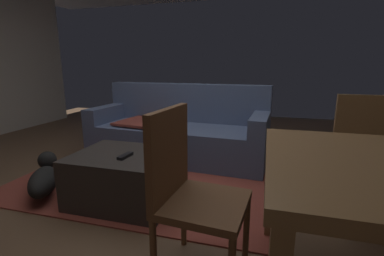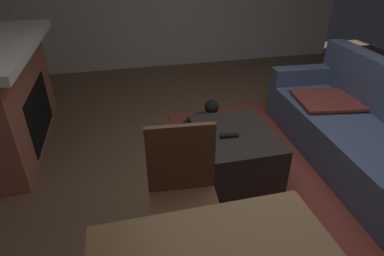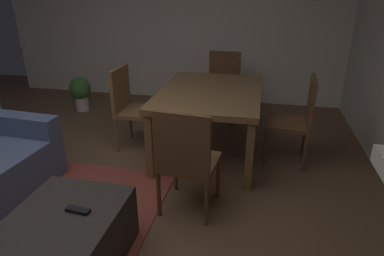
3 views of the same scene
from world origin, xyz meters
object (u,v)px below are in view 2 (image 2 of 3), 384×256
(tv_remote, at_px, (229,136))
(dining_chair_west, at_px, (183,189))
(couch, at_px, (360,130))
(small_dog, at_px, (200,121))
(fireplace, at_px, (4,97))
(ottoman_coffee_table, at_px, (234,152))

(tv_remote, relative_size, dining_chair_west, 0.17)
(couch, distance_m, small_dog, 1.61)
(couch, height_order, tv_remote, couch)
(fireplace, height_order, tv_remote, fireplace)
(fireplace, xyz_separation_m, small_dog, (0.27, 1.96, -0.38))
(couch, relative_size, dining_chair_west, 2.40)
(couch, bearing_deg, small_dog, -119.94)
(ottoman_coffee_table, height_order, tv_remote, tv_remote)
(tv_remote, xyz_separation_m, small_dog, (-0.79, -0.04, -0.26))
(dining_chair_west, bearing_deg, small_dog, 160.91)
(tv_remote, height_order, dining_chair_west, dining_chair_west)
(dining_chair_west, height_order, small_dog, dining_chair_west)
(dining_chair_west, bearing_deg, couch, 109.48)
(fireplace, relative_size, dining_chair_west, 2.16)
(couch, relative_size, small_dog, 4.07)
(ottoman_coffee_table, relative_size, small_dog, 1.51)
(fireplace, xyz_separation_m, ottoman_coffee_table, (1.01, 2.09, -0.34))
(tv_remote, bearing_deg, small_dog, -171.58)
(tv_remote, distance_m, dining_chair_west, 0.88)
(ottoman_coffee_table, distance_m, dining_chair_west, 1.03)
(dining_chair_west, xyz_separation_m, small_dog, (-1.47, 0.51, -0.35))
(couch, xyz_separation_m, ottoman_coffee_table, (-0.07, -1.27, -0.11))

